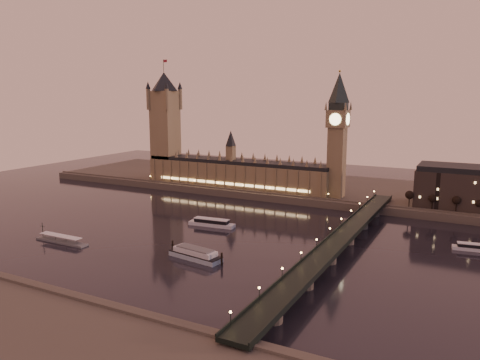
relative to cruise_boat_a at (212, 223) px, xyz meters
name	(u,v)px	position (x,y,z in m)	size (l,w,h in m)	color
ground	(204,232)	(2.68, -13.88, -2.34)	(700.00, 700.00, 0.00)	black
far_embankment	(324,188)	(32.68, 151.12, 0.66)	(560.00, 130.00, 6.00)	#423D35
palace_of_westminster	(236,170)	(-37.44, 107.11, 19.37)	(180.00, 26.62, 52.00)	brown
victoria_tower	(165,120)	(-117.32, 107.12, 63.45)	(31.68, 31.68, 118.00)	brown
big_ben	(338,127)	(56.67, 107.10, 61.61)	(17.68, 17.68, 104.00)	brown
westminster_bridge	(339,243)	(94.29, -13.88, 3.18)	(13.20, 260.00, 15.30)	black
bare_tree_0	(412,197)	(118.85, 95.12, 12.27)	(5.68, 5.68, 11.55)	black
bare_tree_1	(433,199)	(133.73, 95.12, 12.27)	(5.68, 5.68, 11.55)	black
bare_tree_2	(455,201)	(148.61, 95.12, 12.27)	(5.68, 5.68, 11.55)	black
bare_tree_3	(478,203)	(163.49, 95.12, 12.27)	(5.68, 5.68, 11.55)	black
cruise_boat_a	(212,223)	(0.00, 0.00, 0.00)	(33.76, 10.39, 5.31)	silver
cruise_boat_c	(472,247)	(162.72, 26.31, -0.45)	(22.04, 8.91, 4.28)	silver
moored_barge	(195,254)	(26.36, -61.37, 0.57)	(37.19, 13.96, 6.89)	#9BB3C6
pontoon_pier	(62,241)	(-63.47, -74.83, -1.22)	(38.94, 6.49, 10.38)	#595B5E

